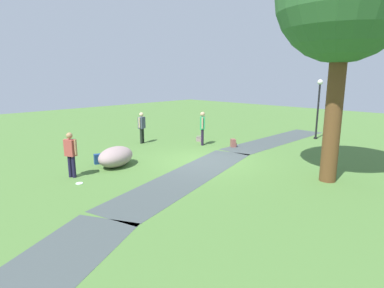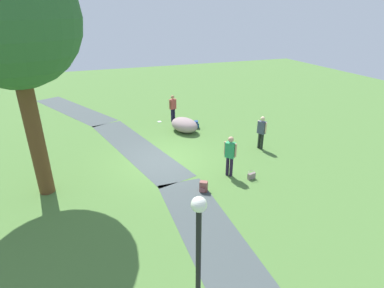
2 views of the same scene
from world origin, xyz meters
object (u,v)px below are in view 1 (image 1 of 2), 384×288
object	(u,v)px
passerby_on_path	(142,126)
spare_backpack_on_lawn	(233,143)
frisbee_on_grass	(79,183)
handbag_on_grass	(199,139)
lamp_post	(318,102)
lawn_boulder	(116,157)
man_near_boulder	(71,152)
backpack_by_boulder	(98,159)
woman_with_handbag	(202,126)

from	to	relation	value
passerby_on_path	spare_backpack_on_lawn	world-z (taller)	passerby_on_path
frisbee_on_grass	handbag_on_grass	bearing A→B (deg)	-167.50
passerby_on_path	spare_backpack_on_lawn	bearing A→B (deg)	122.75
lamp_post	lawn_boulder	world-z (taller)	lamp_post
lawn_boulder	man_near_boulder	world-z (taller)	man_near_boulder
backpack_by_boulder	passerby_on_path	bearing A→B (deg)	-153.01
passerby_on_path	man_near_boulder	bearing A→B (deg)	28.19
lamp_post	lawn_boulder	bearing A→B (deg)	-17.52
backpack_by_boulder	spare_backpack_on_lawn	size ratio (longest dim) A/B	1.00
man_near_boulder	handbag_on_grass	bearing A→B (deg)	-173.11
lamp_post	handbag_on_grass	size ratio (longest dim) A/B	9.72
lawn_boulder	woman_with_handbag	size ratio (longest dim) A/B	1.18
backpack_by_boulder	frisbee_on_grass	bearing A→B (deg)	45.44
lawn_boulder	handbag_on_grass	world-z (taller)	lawn_boulder
lawn_boulder	backpack_by_boulder	bearing A→B (deg)	-68.79
handbag_on_grass	spare_backpack_on_lawn	bearing A→B (deg)	94.89
woman_with_handbag	handbag_on_grass	xyz separation A→B (m)	(-0.54, -0.71, -0.84)
spare_backpack_on_lawn	lawn_boulder	bearing A→B (deg)	-12.27
backpack_by_boulder	handbag_on_grass	bearing A→B (deg)	-179.95
handbag_on_grass	spare_backpack_on_lawn	world-z (taller)	spare_backpack_on_lawn
lamp_post	spare_backpack_on_lawn	size ratio (longest dim) A/B	8.15
man_near_boulder	handbag_on_grass	xyz separation A→B (m)	(-7.57, -0.92, -0.77)
passerby_on_path	frisbee_on_grass	xyz separation A→B (m)	(5.36, 3.58, -0.92)
man_near_boulder	woman_with_handbag	bearing A→B (deg)	-178.34
woman_with_handbag	lamp_post	bearing A→B (deg)	147.74
man_near_boulder	passerby_on_path	bearing A→B (deg)	-151.81
frisbee_on_grass	spare_backpack_on_lawn	bearing A→B (deg)	177.12
spare_backpack_on_lawn	frisbee_on_grass	bearing A→B (deg)	-2.88
spare_backpack_on_lawn	woman_with_handbag	bearing A→B (deg)	-62.65
lawn_boulder	backpack_by_boulder	xyz separation A→B (m)	(0.32, -0.82, -0.19)
passerby_on_path	frisbee_on_grass	size ratio (longest dim) A/B	7.02
woman_with_handbag	handbag_on_grass	bearing A→B (deg)	-127.44
woman_with_handbag	handbag_on_grass	world-z (taller)	woman_with_handbag
lawn_boulder	woman_with_handbag	xyz separation A→B (m)	(-5.19, -0.12, 0.60)
woman_with_handbag	passerby_on_path	distance (m)	3.16
woman_with_handbag	passerby_on_path	bearing A→B (deg)	-54.56
lamp_post	passerby_on_path	size ratio (longest dim) A/B	2.02
lamp_post	backpack_by_boulder	world-z (taller)	lamp_post
woman_with_handbag	frisbee_on_grass	xyz separation A→B (m)	(7.19, 1.00, -0.97)
woman_with_handbag	backpack_by_boulder	world-z (taller)	woman_with_handbag
lawn_boulder	backpack_by_boulder	size ratio (longest dim) A/B	5.01
lawn_boulder	spare_backpack_on_lawn	size ratio (longest dim) A/B	5.01
lamp_post	man_near_boulder	size ratio (longest dim) A/B	2.06
lamp_post	frisbee_on_grass	size ratio (longest dim) A/B	14.18
frisbee_on_grass	lamp_post	bearing A→B (deg)	168.89
lawn_boulder	spare_backpack_on_lawn	distance (m)	6.06
lamp_post	backpack_by_boulder	distance (m)	11.99
woman_with_handbag	backpack_by_boulder	bearing A→B (deg)	-7.30
lamp_post	handbag_on_grass	world-z (taller)	lamp_post
woman_with_handbag	frisbee_on_grass	world-z (taller)	woman_with_handbag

